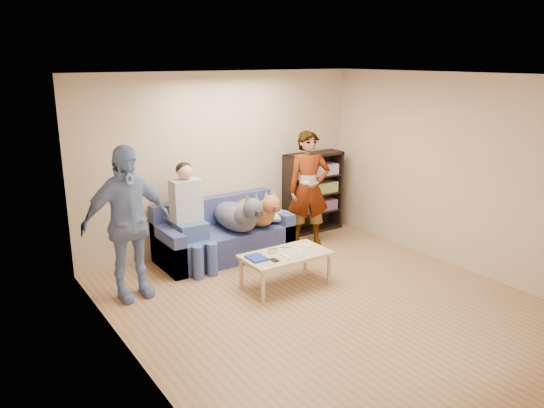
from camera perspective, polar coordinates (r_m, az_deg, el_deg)
ground at (r=6.29m, az=6.17°, el=-10.84°), size 5.00×5.00×0.00m
ceiling at (r=5.64m, az=6.95°, el=13.55°), size 5.00×5.00×0.00m
wall_back at (r=7.86m, az=-5.27°, el=4.58°), size 4.50×0.00×4.50m
wall_left at (r=4.76m, az=-14.76°, el=-3.18°), size 0.00×5.00×5.00m
wall_right at (r=7.45m, az=19.95°, el=3.10°), size 0.00×5.00×5.00m
blanket at (r=7.87m, az=0.63°, el=-1.29°), size 0.45×0.38×0.16m
person_standing_right at (r=7.98m, az=3.98°, el=1.63°), size 0.75×0.64×1.74m
person_standing_left at (r=6.38m, az=-15.35°, el=-2.01°), size 1.11×0.54×1.84m
held_controller at (r=7.67m, az=3.72°, el=2.31°), size 0.05×0.12×0.03m
notebook_blue at (r=6.46m, az=-1.69°, el=-5.82°), size 0.20×0.26×0.03m
papers at (r=6.58m, az=2.35°, el=-5.46°), size 0.26×0.20×0.02m
magazine at (r=6.61m, az=2.46°, el=-5.25°), size 0.22×0.17×0.01m
camera_silver at (r=6.65m, az=0.04°, el=-5.05°), size 0.11×0.06×0.05m
controller_a at (r=6.86m, az=2.93°, el=-4.52°), size 0.04×0.13×0.03m
controller_b at (r=6.84m, az=3.87°, el=-4.58°), size 0.09×0.06×0.03m
headphone_cup_a at (r=6.72m, az=2.99°, el=-4.98°), size 0.07×0.07×0.02m
headphone_cup_b at (r=6.78m, az=2.58°, el=-4.79°), size 0.07×0.07×0.02m
pen_orange at (r=6.50m, az=2.15°, el=-5.77°), size 0.13×0.06×0.01m
pen_black at (r=6.83m, az=1.44°, el=-4.67°), size 0.13×0.08×0.01m
wallet at (r=6.41m, az=0.26°, el=-6.05°), size 0.07×0.12×0.02m
sofa at (r=7.66m, az=-5.28°, el=-3.61°), size 1.90×0.85×0.82m
person_seated at (r=7.17m, az=-8.84°, el=-0.95°), size 0.40×0.73×1.47m
dog_gray at (r=7.40m, az=-3.65°, el=-1.24°), size 0.44×1.26×0.64m
dog_tan at (r=7.64m, az=-1.60°, el=-0.78°), size 0.41×1.17×0.60m
coffee_table at (r=6.65m, az=1.48°, el=-5.73°), size 1.10×0.60×0.42m
bookshelf at (r=8.68m, az=4.40°, el=1.46°), size 1.00×0.34×1.30m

